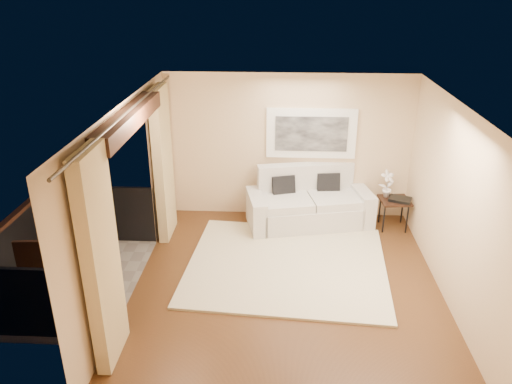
# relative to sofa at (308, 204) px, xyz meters

# --- Properties ---
(floor) EXTENTS (5.00, 5.00, 0.00)m
(floor) POSITION_rel_sofa_xyz_m (-0.39, -2.10, -0.38)
(floor) COLOR #533218
(floor) RESTS_ON ground
(room_shell) EXTENTS (5.00, 6.40, 5.00)m
(room_shell) POSITION_rel_sofa_xyz_m (-2.52, -2.10, 2.14)
(room_shell) COLOR white
(room_shell) RESTS_ON ground
(balcony) EXTENTS (1.81, 2.60, 1.17)m
(balcony) POSITION_rel_sofa_xyz_m (-3.70, -2.10, -0.20)
(balcony) COLOR #605B56
(balcony) RESTS_ON ground
(curtains) EXTENTS (0.16, 4.80, 2.64)m
(curtains) POSITION_rel_sofa_xyz_m (-2.50, -2.10, 0.96)
(curtains) COLOR tan
(curtains) RESTS_ON ground
(artwork) EXTENTS (1.62, 0.07, 0.92)m
(artwork) POSITION_rel_sofa_xyz_m (0.02, 0.37, 1.24)
(artwork) COLOR white
(artwork) RESTS_ON room_shell
(rug) EXTENTS (3.29, 2.92, 0.04)m
(rug) POSITION_rel_sofa_xyz_m (-0.39, -1.53, -0.36)
(rug) COLOR beige
(rug) RESTS_ON floor
(sofa) EXTENTS (2.36, 1.39, 1.06)m
(sofa) POSITION_rel_sofa_xyz_m (0.00, 0.00, 0.00)
(sofa) COLOR silver
(sofa) RESTS_ON floor
(side_table) EXTENTS (0.56, 0.56, 0.56)m
(side_table) POSITION_rel_sofa_xyz_m (1.54, -0.10, 0.12)
(side_table) COLOR black
(side_table) RESTS_ON floor
(tray) EXTENTS (0.46, 0.40, 0.05)m
(tray) POSITION_rel_sofa_xyz_m (1.62, -0.14, 0.21)
(tray) COLOR black
(tray) RESTS_ON side_table
(orchid) EXTENTS (0.32, 0.27, 0.51)m
(orchid) POSITION_rel_sofa_xyz_m (1.39, 0.01, 0.44)
(orchid) COLOR white
(orchid) RESTS_ON side_table
(bistro_table) EXTENTS (0.65, 0.65, 0.76)m
(bistro_table) POSITION_rel_sofa_xyz_m (-3.37, -2.13, 0.30)
(bistro_table) COLOR black
(bistro_table) RESTS_ON balcony
(balcony_chair_far) EXTENTS (0.56, 0.56, 1.03)m
(balcony_chair_far) POSITION_rel_sofa_xyz_m (-3.66, -1.20, 0.22)
(balcony_chair_far) COLOR black
(balcony_chair_far) RESTS_ON balcony
(balcony_chair_near) EXTENTS (0.47, 0.48, 1.00)m
(balcony_chair_near) POSITION_rel_sofa_xyz_m (-3.84, -2.80, 0.21)
(balcony_chair_near) COLOR black
(balcony_chair_near) RESTS_ON balcony
(ice_bucket) EXTENTS (0.18, 0.18, 0.20)m
(ice_bucket) POSITION_rel_sofa_xyz_m (-3.54, -2.00, 0.48)
(ice_bucket) COLOR silver
(ice_bucket) RESTS_ON bistro_table
(candle) EXTENTS (0.06, 0.06, 0.07)m
(candle) POSITION_rel_sofa_xyz_m (-3.33, -1.97, 0.42)
(candle) COLOR red
(candle) RESTS_ON bistro_table
(vase) EXTENTS (0.04, 0.04, 0.18)m
(vase) POSITION_rel_sofa_xyz_m (-3.43, -2.32, 0.47)
(vase) COLOR silver
(vase) RESTS_ON bistro_table
(glass_a) EXTENTS (0.06, 0.06, 0.12)m
(glass_a) POSITION_rel_sofa_xyz_m (-3.21, -2.24, 0.44)
(glass_a) COLOR white
(glass_a) RESTS_ON bistro_table
(glass_b) EXTENTS (0.06, 0.06, 0.12)m
(glass_b) POSITION_rel_sofa_xyz_m (-3.21, -2.15, 0.44)
(glass_b) COLOR silver
(glass_b) RESTS_ON bistro_table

